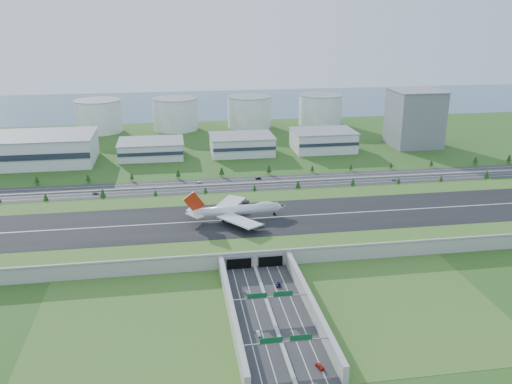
{
  "coord_description": "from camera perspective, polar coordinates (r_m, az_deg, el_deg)",
  "views": [
    {
      "loc": [
        -40.37,
        -308.47,
        131.51
      ],
      "look_at": [
        14.18,
        35.0,
        13.38
      ],
      "focal_mm": 38.0,
      "sensor_mm": 36.0,
      "label": 1
    }
  ],
  "objects": [
    {
      "name": "car_4",
      "position": [
        420.74,
        -16.53,
        -0.13
      ],
      "size": [
        4.91,
        2.75,
        1.58
      ],
      "primitive_type": "imported",
      "rotation": [
        0.0,
        0.0,
        1.37
      ],
      "color": "#58595D",
      "rests_on": "ground"
    },
    {
      "name": "hangar_west",
      "position": [
        523.91,
        -23.15,
        4.11
      ],
      "size": [
        120.0,
        60.0,
        25.0
      ],
      "primitive_type": "cube",
      "color": "silver",
      "rests_on": "ground"
    },
    {
      "name": "car_3",
      "position": [
        220.43,
        6.72,
        -17.74
      ],
      "size": [
        3.25,
        5.32,
        1.44
      ],
      "primitive_type": "imported",
      "rotation": [
        0.0,
        0.0,
        3.41
      ],
      "color": "#AD1D0F",
      "rests_on": "ground"
    },
    {
      "name": "fuel_tank_a",
      "position": [
        633.91,
        -16.24,
        7.66
      ],
      "size": [
        50.0,
        50.0,
        35.0
      ],
      "primitive_type": "cylinder",
      "color": "silver",
      "rests_on": "ground"
    },
    {
      "name": "sign_gantry_far",
      "position": [
        221.31,
        3.19,
        -15.52
      ],
      "size": [
        38.7,
        0.7,
        9.8
      ],
      "color": "gray",
      "rests_on": "ground"
    },
    {
      "name": "car_7",
      "position": [
        431.78,
        -6.03,
        1.03
      ],
      "size": [
        4.74,
        2.54,
        1.31
      ],
      "primitive_type": "imported",
      "rotation": [
        0.0,
        0.0,
        -1.73
      ],
      "color": "silver",
      "rests_on": "ground"
    },
    {
      "name": "boeing_747",
      "position": [
        334.19,
        -2.06,
        -1.9
      ],
      "size": [
        64.3,
        60.6,
        19.87
      ],
      "rotation": [
        0.0,
        0.0,
        0.07
      ],
      "color": "silver",
      "rests_on": "airfield_deck"
    },
    {
      "name": "car_5",
      "position": [
        439.04,
        0.23,
        1.45
      ],
      "size": [
        4.65,
        1.85,
        1.5
      ],
      "primitive_type": "imported",
      "rotation": [
        0.0,
        0.0,
        -1.51
      ],
      "color": "black",
      "rests_on": "ground"
    },
    {
      "name": "car_6",
      "position": [
        450.26,
        14.38,
        1.3
      ],
      "size": [
        6.15,
        3.74,
        1.59
      ],
      "primitive_type": "imported",
      "rotation": [
        0.0,
        0.0,
        1.37
      ],
      "color": "#A5A6AA",
      "rests_on": "ground"
    },
    {
      "name": "underpass_road",
      "position": [
        248.46,
        1.67,
        -12.28
      ],
      "size": [
        38.8,
        120.4,
        8.0
      ],
      "color": "#28282B",
      "rests_on": "ground"
    },
    {
      "name": "north_expressway",
      "position": [
        426.26,
        -3.15,
        0.77
      ],
      "size": [
        560.0,
        36.0,
        0.12
      ],
      "primitive_type": "cube",
      "color": "#28282B",
      "rests_on": "ground"
    },
    {
      "name": "office_tower",
      "position": [
        567.52,
        16.35,
        7.45
      ],
      "size": [
        46.0,
        46.0,
        55.0
      ],
      "primitive_type": "cube",
      "color": "slate",
      "rests_on": "ground"
    },
    {
      "name": "fuel_tank_d",
      "position": [
        652.88,
        6.78,
        8.57
      ],
      "size": [
        50.0,
        50.0,
        35.0
      ],
      "primitive_type": "cylinder",
      "color": "silver",
      "rests_on": "ground"
    },
    {
      "name": "car_0",
      "position": [
        266.41,
        -0.89,
        -10.59
      ],
      "size": [
        3.53,
        5.29,
        1.67
      ],
      "primitive_type": "imported",
      "rotation": [
        0.0,
        0.0,
        0.35
      ],
      "color": "silver",
      "rests_on": "ground"
    },
    {
      "name": "hangar_mid_b",
      "position": [
        517.57,
        -1.51,
        5.01
      ],
      "size": [
        58.0,
        42.0,
        17.0
      ],
      "primitive_type": "cube",
      "color": "silver",
      "rests_on": "ground"
    },
    {
      "name": "fuel_tank_b",
      "position": [
        628.91,
        -8.47,
        8.11
      ],
      "size": [
        50.0,
        50.0,
        35.0
      ],
      "primitive_type": "cylinder",
      "color": "silver",
      "rests_on": "ground"
    },
    {
      "name": "hangar_mid_c",
      "position": [
        533.37,
        7.07,
        5.39
      ],
      "size": [
        58.0,
        42.0,
        19.0
      ],
      "primitive_type": "cube",
      "color": "silver",
      "rests_on": "ground"
    },
    {
      "name": "car_2",
      "position": [
        274.49,
        2.36,
        -9.69
      ],
      "size": [
        2.85,
        5.11,
        1.35
      ],
      "primitive_type": "imported",
      "rotation": [
        0.0,
        0.0,
        3.01
      ],
      "color": "#0E0C40",
      "rests_on": "ground"
    },
    {
      "name": "hangar_mid_a",
      "position": [
        514.04,
        -10.98,
        4.45
      ],
      "size": [
        58.0,
        42.0,
        15.0
      ],
      "primitive_type": "cube",
      "color": "silver",
      "rests_on": "ground"
    },
    {
      "name": "ground",
      "position": [
        337.75,
        -1.45,
        -4.16
      ],
      "size": [
        1200.0,
        1200.0,
        0.0
      ],
      "primitive_type": "plane",
      "color": "#244916",
      "rests_on": "ground"
    },
    {
      "name": "tree_row",
      "position": [
        424.64,
        -2.59,
        1.34
      ],
      "size": [
        502.32,
        48.58,
        8.3
      ],
      "color": "#3D2819",
      "rests_on": "ground"
    },
    {
      "name": "bay_water",
      "position": [
        800.37,
        -6.09,
        9.2
      ],
      "size": [
        1200.0,
        260.0,
        0.06
      ],
      "primitive_type": "cube",
      "color": "#39576D",
      "rests_on": "ground"
    },
    {
      "name": "sign_gantry_near",
      "position": [
        250.39,
        1.49,
        -11.08
      ],
      "size": [
        38.7,
        0.7,
        9.8
      ],
      "color": "gray",
      "rests_on": "ground"
    },
    {
      "name": "fuel_tank_c",
      "position": [
        635.35,
        -0.71,
        8.42
      ],
      "size": [
        50.0,
        50.0,
        35.0
      ],
      "primitive_type": "cylinder",
      "color": "silver",
      "rests_on": "ground"
    },
    {
      "name": "airfield_deck",
      "position": [
        336.09,
        -1.45,
        -3.52
      ],
      "size": [
        520.0,
        100.0,
        9.2
      ],
      "color": "#979792",
      "rests_on": "ground"
    },
    {
      "name": "car_1",
      "position": [
        237.35,
        0.26,
        -14.66
      ],
      "size": [
        1.66,
        4.1,
        1.32
      ],
      "primitive_type": "imported",
      "rotation": [
        0.0,
        0.0,
        0.07
      ],
      "color": "silver",
      "rests_on": "ground"
    }
  ]
}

